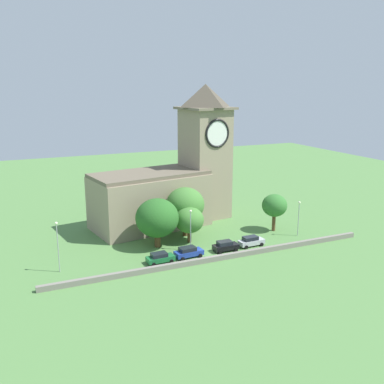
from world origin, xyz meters
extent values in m
plane|color=#517F42|center=(0.00, 15.00, 0.00)|extent=(200.00, 200.00, 0.00)
cube|color=gray|center=(-4.40, 18.79, 5.15)|extent=(23.68, 14.91, 10.31)
cube|color=#675C4A|center=(-4.40, 18.79, 10.66)|extent=(23.53, 14.00, 0.70)
cube|color=gray|center=(8.56, 20.89, 11.31)|extent=(9.51, 9.51, 22.61)
cube|color=#736753|center=(8.56, 20.89, 22.86)|extent=(11.03, 11.03, 0.50)
pyramid|color=brown|center=(8.56, 20.89, 25.39)|extent=(9.98, 9.98, 4.56)
cylinder|color=white|center=(9.23, 16.74, 18.09)|extent=(5.25, 0.97, 5.30)
torus|color=black|center=(9.23, 16.74, 18.09)|extent=(5.78, 1.40, 5.78)
cylinder|color=white|center=(12.71, 21.56, 18.09)|extent=(0.97, 5.25, 5.30)
torus|color=black|center=(12.71, 21.56, 18.09)|extent=(1.40, 5.78, 5.78)
cube|color=gray|center=(0.00, -2.34, 0.42)|extent=(55.82, 0.70, 0.84)
cube|color=#1E6B38|center=(-8.88, 0.54, 0.68)|extent=(4.47, 2.02, 0.76)
cube|color=#1E232B|center=(-9.10, 0.53, 1.36)|extent=(2.52, 1.73, 0.60)
cylinder|color=black|center=(-7.41, 1.53, 0.30)|extent=(0.62, 0.36, 0.61)
cylinder|color=black|center=(-7.35, -0.36, 0.30)|extent=(0.62, 0.36, 0.61)
cylinder|color=black|center=(-10.41, 1.44, 0.30)|extent=(0.62, 0.36, 0.61)
cylinder|color=black|center=(-10.35, -0.45, 0.30)|extent=(0.62, 0.36, 0.61)
cube|color=#233D9E|center=(-3.85, 0.85, 0.72)|extent=(4.83, 2.22, 0.80)
cube|color=#1E232B|center=(-4.08, 0.83, 1.44)|extent=(2.74, 1.86, 0.64)
cylinder|color=black|center=(-2.30, 1.91, 0.32)|extent=(0.66, 0.39, 0.64)
cylinder|color=black|center=(-2.19, -0.02, 0.32)|extent=(0.66, 0.39, 0.64)
cylinder|color=black|center=(-5.51, 1.72, 0.32)|extent=(0.66, 0.39, 0.64)
cylinder|color=black|center=(-5.39, -0.21, 0.32)|extent=(0.66, 0.39, 0.64)
cube|color=black|center=(2.98, 0.85, 0.73)|extent=(4.38, 1.90, 0.82)
cube|color=#1E232B|center=(2.76, 0.85, 1.47)|extent=(2.46, 1.65, 0.65)
cylinder|color=black|center=(4.48, 1.74, 0.33)|extent=(0.66, 0.34, 0.65)
cylinder|color=black|center=(4.45, -0.09, 0.33)|extent=(0.66, 0.34, 0.65)
cylinder|color=black|center=(1.52, 1.78, 0.33)|extent=(0.66, 0.34, 0.65)
cylinder|color=black|center=(1.49, -0.04, 0.33)|extent=(0.66, 0.34, 0.65)
cube|color=silver|center=(8.19, 1.10, 0.73)|extent=(4.72, 1.88, 0.82)
cube|color=#1E232B|center=(7.96, 1.09, 1.47)|extent=(2.67, 1.59, 0.65)
cylinder|color=black|center=(9.74, 2.01, 0.33)|extent=(0.66, 0.33, 0.65)
cylinder|color=black|center=(9.81, 0.30, 0.33)|extent=(0.66, 0.33, 0.65)
cylinder|color=black|center=(6.58, 1.89, 0.33)|extent=(0.66, 0.33, 0.65)
cylinder|color=black|center=(6.64, 0.19, 0.33)|extent=(0.66, 0.33, 0.65)
cylinder|color=#9EA0A5|center=(-24.00, 3.36, 3.73)|extent=(0.14, 0.14, 7.46)
sphere|color=#F4EFCC|center=(-24.00, 3.36, 7.68)|extent=(0.44, 0.44, 0.44)
cylinder|color=#9EA0A5|center=(-2.33, 3.60, 3.36)|extent=(0.14, 0.14, 6.72)
sphere|color=#F4EFCC|center=(-2.33, 3.60, 6.94)|extent=(0.44, 0.44, 0.44)
cylinder|color=#9EA0A5|center=(18.97, 2.28, 3.10)|extent=(0.14, 0.14, 6.20)
sphere|color=#F4EFCC|center=(18.97, 2.28, 6.42)|extent=(0.44, 0.44, 0.44)
cylinder|color=brown|center=(-0.93, 7.33, 1.09)|extent=(0.73, 0.73, 2.18)
ellipsoid|color=#427A33|center=(-0.93, 7.33, 4.13)|extent=(5.18, 5.18, 4.67)
cylinder|color=brown|center=(16.48, 6.54, 1.64)|extent=(0.67, 0.67, 3.28)
ellipsoid|color=#33702D|center=(16.48, 6.54, 5.08)|extent=(4.81, 4.81, 4.33)
cylinder|color=brown|center=(-6.93, 7.40, 1.22)|extent=(1.05, 1.05, 2.45)
ellipsoid|color=#286023|center=(-6.93, 7.40, 5.25)|extent=(7.48, 7.48, 6.73)
cylinder|color=brown|center=(-0.23, 10.84, 1.69)|extent=(0.99, 0.99, 3.38)
ellipsoid|color=#427A33|center=(-0.23, 10.84, 6.03)|extent=(7.08, 7.08, 6.37)
camera|label=1|loc=(-30.58, -60.98, 27.45)|focal=41.09mm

